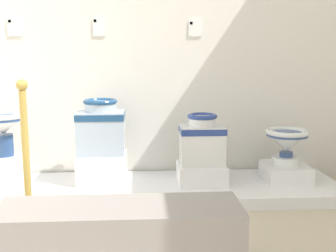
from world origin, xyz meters
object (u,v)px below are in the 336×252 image
(plinth_block_rightmost, at_px, (285,172))
(plinth_block_central_ornate, at_px, (6,174))
(antique_toilet_central_ornate, at_px, (3,128))
(antique_toilet_tall_cobalt, at_px, (202,140))
(antique_toilet_rightmost, at_px, (287,141))
(info_placard_second, at_px, (99,26))
(plinth_block_tall_cobalt, at_px, (202,173))
(info_placard_third, at_px, (195,28))
(plinth_block_leftmost, at_px, (102,168))
(info_placard_first, at_px, (15,27))
(antique_toilet_leftmost, at_px, (101,127))
(stanchion_post_near_left, at_px, (29,205))
(museum_bench, at_px, (120,244))

(plinth_block_rightmost, bearing_deg, plinth_block_central_ornate, -179.67)
(antique_toilet_central_ornate, bearing_deg, plinth_block_rightmost, 0.33)
(antique_toilet_tall_cobalt, xyz_separation_m, antique_toilet_rightmost, (0.71, 0.04, -0.03))
(info_placard_second, bearing_deg, plinth_block_tall_cobalt, -25.12)
(antique_toilet_rightmost, xyz_separation_m, info_placard_third, (-0.72, 0.35, 0.93))
(plinth_block_leftmost, xyz_separation_m, plinth_block_rightmost, (1.52, -0.04, -0.05))
(info_placard_first, xyz_separation_m, info_placard_third, (1.52, -0.00, -0.01))
(antique_toilet_leftmost, relative_size, info_placard_second, 2.81)
(plinth_block_central_ornate, xyz_separation_m, info_placard_first, (0.03, 0.37, 1.17))
(stanchion_post_near_left, bearing_deg, info_placard_first, 106.82)
(plinth_block_rightmost, bearing_deg, stanchion_post_near_left, -152.01)
(info_placard_first, xyz_separation_m, info_placard_second, (0.70, -0.00, 0.00))
(info_placard_second, relative_size, info_placard_third, 1.13)
(antique_toilet_tall_cobalt, bearing_deg, antique_toilet_rightmost, 3.05)
(antique_toilet_tall_cobalt, height_order, antique_toilet_rightmost, antique_toilet_tall_cobalt)
(antique_toilet_tall_cobalt, bearing_deg, info_placard_first, 165.72)
(plinth_block_tall_cobalt, relative_size, plinth_block_rightmost, 1.04)
(antique_toilet_leftmost, bearing_deg, plinth_block_rightmost, -1.49)
(antique_toilet_tall_cobalt, bearing_deg, info_placard_second, 154.88)
(antique_toilet_tall_cobalt, xyz_separation_m, stanchion_post_near_left, (-1.13, -0.94, -0.17))
(plinth_block_rightmost, bearing_deg, info_placard_second, 167.12)
(antique_toilet_central_ornate, xyz_separation_m, stanchion_post_near_left, (0.43, -0.97, -0.28))
(plinth_block_leftmost, bearing_deg, antique_toilet_rightmost, -1.49)
(plinth_block_tall_cobalt, bearing_deg, plinth_block_central_ornate, 179.10)
(antique_toilet_leftmost, relative_size, antique_toilet_rightmost, 1.26)
(info_placard_second, xyz_separation_m, museum_bench, (0.24, -1.70, -1.16))
(plinth_block_leftmost, bearing_deg, info_placard_third, 21.47)
(plinth_block_central_ornate, bearing_deg, antique_toilet_central_ornate, 90.00)
(info_placard_first, height_order, stanchion_post_near_left, info_placard_first)
(info_placard_second, bearing_deg, museum_bench, -82.10)
(plinth_block_tall_cobalt, xyz_separation_m, museum_bench, (-0.60, -1.31, 0.03))
(antique_toilet_leftmost, distance_m, plinth_block_tall_cobalt, 0.90)
(antique_toilet_leftmost, bearing_deg, museum_bench, -81.29)
(antique_toilet_central_ornate, xyz_separation_m, plinth_block_leftmost, (0.76, 0.05, -0.35))
(antique_toilet_tall_cobalt, bearing_deg, museum_bench, -114.50)
(antique_toilet_leftmost, distance_m, plinth_block_rightmost, 1.57)
(plinth_block_leftmost, relative_size, antique_toilet_rightmost, 1.12)
(antique_toilet_leftmost, height_order, museum_bench, antique_toilet_leftmost)
(antique_toilet_central_ornate, xyz_separation_m, antique_toilet_leftmost, (0.76, 0.05, -0.00))
(antique_toilet_rightmost, bearing_deg, plinth_block_tall_cobalt, -176.95)
(plinth_block_central_ornate, height_order, antique_toilet_tall_cobalt, antique_toilet_tall_cobalt)
(antique_toilet_leftmost, height_order, plinth_block_tall_cobalt, antique_toilet_leftmost)
(plinth_block_central_ornate, bearing_deg, plinth_block_tall_cobalt, -0.90)
(antique_toilet_tall_cobalt, relative_size, plinth_block_rightmost, 1.11)
(antique_toilet_leftmost, bearing_deg, antique_toilet_rightmost, -1.49)
(antique_toilet_tall_cobalt, bearing_deg, plinth_block_rightmost, 3.05)
(antique_toilet_leftmost, height_order, antique_toilet_rightmost, antique_toilet_leftmost)
(plinth_block_tall_cobalt, bearing_deg, museum_bench, -114.50)
(plinth_block_central_ornate, bearing_deg, info_placard_third, 13.27)
(plinth_block_central_ornate, relative_size, antique_toilet_rightmost, 1.02)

